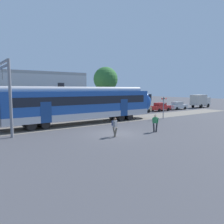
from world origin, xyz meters
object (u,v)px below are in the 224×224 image
object	(u,v)px
pedestrian_grey	(115,125)
crossing_signal	(164,104)
box_truck	(200,100)
commuter_train	(3,108)
pedestrian_green	(155,122)
parked_car_red	(160,107)
parked_car_tan	(140,108)
parked_car_silver	(178,106)

from	to	relation	value
pedestrian_grey	crossing_signal	bearing A→B (deg)	23.17
box_truck	commuter_train	bearing A→B (deg)	-173.20
pedestrian_grey	pedestrian_green	bearing A→B (deg)	-7.75
parked_car_red	crossing_signal	distance (m)	10.86
parked_car_tan	crossing_signal	xyz separation A→B (m)	(-2.61, -7.39, 1.23)
pedestrian_grey	parked_car_red	world-z (taller)	pedestrian_grey
parked_car_red	commuter_train	bearing A→B (deg)	-170.29
parked_car_tan	crossing_signal	size ratio (longest dim) A/B	1.35
pedestrian_grey	box_truck	xyz separation A→B (m)	(32.69, 12.75, 0.58)
parked_car_red	parked_car_silver	xyz separation A→B (m)	(5.11, 0.08, 0.00)
pedestrian_grey	parked_car_silver	distance (m)	27.97
pedestrian_grey	parked_car_tan	world-z (taller)	pedestrian_grey
parked_car_red	crossing_signal	xyz separation A→B (m)	(-7.78, -7.47, 1.23)
parked_car_silver	box_truck	size ratio (longest dim) A/B	0.76
pedestrian_green	parked_car_red	size ratio (longest dim) A/B	0.41
parked_car_silver	box_truck	bearing A→B (deg)	0.39
parked_car_tan	parked_car_red	xyz separation A→B (m)	(5.18, 0.08, 0.00)
pedestrian_grey	parked_car_tan	bearing A→B (deg)	40.58
parked_car_tan	parked_car_red	world-z (taller)	same
pedestrian_grey	box_truck	distance (m)	35.10
crossing_signal	pedestrian_green	bearing A→B (deg)	-143.28
pedestrian_grey	parked_car_red	bearing A→B (deg)	32.49
pedestrian_grey	parked_car_silver	xyz separation A→B (m)	(24.92, 12.70, -0.21)
pedestrian_green	parked_car_silver	distance (m)	24.50
commuter_train	crossing_signal	size ratio (longest dim) A/B	12.68
commuter_train	pedestrian_green	distance (m)	14.45
parked_car_silver	commuter_train	bearing A→B (deg)	-171.66
pedestrian_green	parked_car_red	bearing A→B (deg)	40.47
pedestrian_green	parked_car_tan	xyz separation A→B (m)	(10.30, 13.13, -0.21)
pedestrian_grey	parked_car_tan	distance (m)	19.28
commuter_train	parked_car_red	size ratio (longest dim) A/B	9.46
box_truck	crossing_signal	bearing A→B (deg)	-159.80
commuter_train	parked_car_tan	xyz separation A→B (m)	(21.86, 4.55, -1.47)
pedestrian_grey	parked_car_red	size ratio (longest dim) A/B	0.41
parked_car_red	box_truck	size ratio (longest dim) A/B	0.76
parked_car_silver	parked_car_red	bearing A→B (deg)	-179.07
crossing_signal	parked_car_tan	bearing A→B (deg)	70.55
parked_car_red	pedestrian_grey	bearing A→B (deg)	-147.51
commuter_train	pedestrian_green	bearing A→B (deg)	-36.59
box_truck	parked_car_silver	bearing A→B (deg)	-179.61
commuter_train	box_truck	size ratio (longest dim) A/B	7.14
parked_car_red	crossing_signal	bearing A→B (deg)	-136.19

